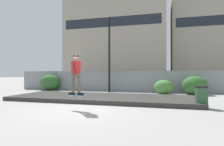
% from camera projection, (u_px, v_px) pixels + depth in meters
% --- Properties ---
extents(ground_plane, '(120.00, 120.00, 0.00)m').
position_uv_depth(ground_plane, '(79.00, 110.00, 7.92)').
color(ground_plane, gray).
extents(gravel_berm, '(11.03, 3.78, 0.23)m').
position_uv_depth(gravel_berm, '(102.00, 98.00, 11.12)').
color(gravel_berm, '#33302D').
rests_on(gravel_berm, ground_plane).
extents(skateboard, '(0.82, 0.30, 0.07)m').
position_uv_depth(skateboard, '(76.00, 95.00, 7.92)').
color(skateboard, '#2D608C').
extents(skater, '(0.73, 0.60, 1.74)m').
position_uv_depth(skater, '(76.00, 72.00, 7.92)').
color(skater, black).
rests_on(skater, skateboard).
extents(chain_fence, '(20.20, 0.06, 1.85)m').
position_uv_depth(chain_fence, '(120.00, 81.00, 16.21)').
color(chain_fence, gray).
rests_on(chain_fence, ground_plane).
extents(street_lamp, '(0.44, 0.44, 6.56)m').
position_uv_depth(street_lamp, '(109.00, 45.00, 15.68)').
color(street_lamp, black).
rests_on(street_lamp, ground_plane).
extents(parked_car_near, '(4.43, 2.00, 1.66)m').
position_uv_depth(parked_car_near, '(81.00, 80.00, 20.29)').
color(parked_car_near, '#474C54').
rests_on(parked_car_near, ground_plane).
extents(parked_car_mid, '(4.53, 2.21, 1.66)m').
position_uv_depth(parked_car_mid, '(139.00, 81.00, 18.92)').
color(parked_car_mid, black).
rests_on(parked_car_mid, ground_plane).
extents(library_building, '(27.80, 14.48, 24.21)m').
position_uv_depth(library_building, '(117.00, 38.00, 53.79)').
color(library_building, '#9E9384').
rests_on(library_building, ground_plane).
extents(office_block, '(19.90, 10.26, 24.04)m').
position_uv_depth(office_block, '(209.00, 36.00, 50.07)').
color(office_block, '#9E9384').
rests_on(office_block, ground_plane).
extents(shrub_left, '(1.95, 1.60, 1.51)m').
position_uv_depth(shrub_left, '(50.00, 82.00, 17.46)').
color(shrub_left, '#2D5B28').
rests_on(shrub_left, ground_plane).
extents(shrub_center, '(1.43, 1.17, 1.11)m').
position_uv_depth(shrub_center, '(164.00, 87.00, 14.18)').
color(shrub_center, '#477F38').
rests_on(shrub_center, ground_plane).
extents(shrub_right, '(1.83, 1.50, 1.42)m').
position_uv_depth(shrub_right, '(195.00, 85.00, 13.77)').
color(shrub_right, '#2D5B28').
rests_on(shrub_right, ground_plane).
extents(trash_bin, '(0.59, 0.59, 1.03)m').
position_uv_depth(trash_bin, '(201.00, 97.00, 8.43)').
color(trash_bin, '#2D5133').
rests_on(trash_bin, ground_plane).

